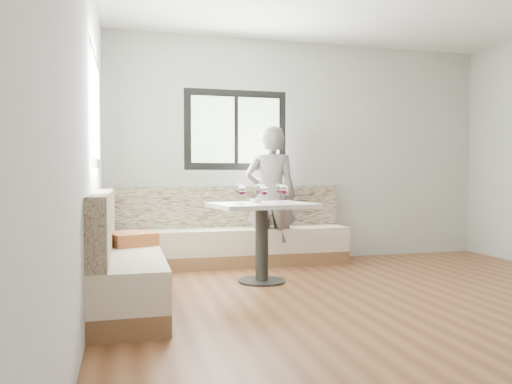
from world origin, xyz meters
TOP-DOWN VIEW (x-y plane):
  - room at (-0.08, 0.08)m, footprint 5.01×5.01m
  - banquette at (-1.59, 1.63)m, footprint 2.90×2.80m
  - table at (-0.91, 1.25)m, footprint 1.08×0.89m
  - person at (-0.56, 2.11)m, footprint 0.69×0.54m
  - olive_ramekin at (-0.96, 1.32)m, footprint 0.11×0.11m
  - wine_glass_a at (-1.16, 1.05)m, footprint 0.09×0.09m
  - wine_glass_b at (-0.95, 1.02)m, footprint 0.09×0.09m
  - wine_glass_c at (-0.70, 1.18)m, footprint 0.09×0.09m
  - wine_glass_d at (-0.91, 1.34)m, footprint 0.09×0.09m
  - wine_glass_e at (-0.67, 1.41)m, footprint 0.09×0.09m
  - wine_glass_f at (-1.11, 1.39)m, footprint 0.09×0.09m

SIDE VIEW (x-z plane):
  - banquette at x=-1.59m, z-range -0.14..0.81m
  - table at x=-0.91m, z-range 0.20..1.01m
  - olive_ramekin at x=-0.96m, z-range 0.81..0.85m
  - person at x=-0.56m, z-range 0.00..1.67m
  - wine_glass_a at x=-1.16m, z-range 0.84..1.04m
  - wine_glass_b at x=-0.95m, z-range 0.84..1.04m
  - wine_glass_c at x=-0.70m, z-range 0.84..1.04m
  - wine_glass_d at x=-0.91m, z-range 0.84..1.04m
  - wine_glass_e at x=-0.67m, z-range 0.84..1.04m
  - wine_glass_f at x=-1.11m, z-range 0.84..1.04m
  - room at x=-0.08m, z-range 0.01..2.82m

